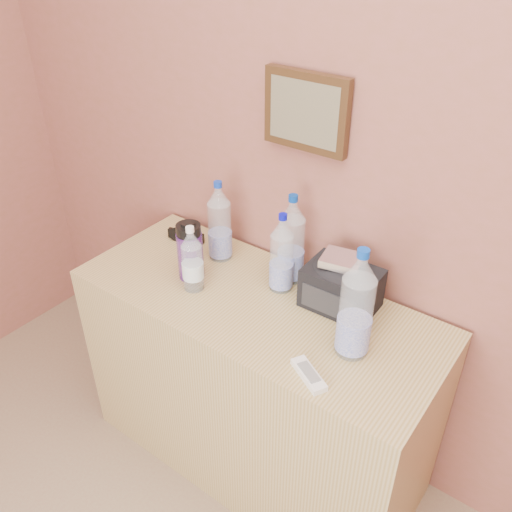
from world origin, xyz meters
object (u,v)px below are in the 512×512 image
Objects in this scene: sunglasses at (186,236)px; toiletry_bag at (342,286)px; pet_small at (192,262)px; nalgene_bottle at (190,251)px; pet_large_c at (282,257)px; foil_packet at (342,260)px; pet_large_d at (356,309)px; dresser at (256,384)px; pet_large_a at (220,225)px; ac_remote at (309,375)px; pet_large_b at (291,243)px.

sunglasses is 0.64× the size of toiletry_bag.
nalgene_bottle is (-0.05, 0.05, 0.00)m from pet_small.
foil_packet is (0.21, 0.04, 0.05)m from pet_large_c.
pet_large_d reaches higher than pet_small.
pet_large_a is at bearing 152.80° from dresser.
toiletry_bag is (0.46, 0.22, -0.03)m from pet_small.
dresser is 0.58m from nalgene_bottle.
pet_large_a is 2.06× the size of sunglasses.
nalgene_bottle is 1.59× the size of ac_remote.
sunglasses is at bearing -174.47° from ac_remote.
pet_large_a reaches higher than ac_remote.
pet_large_d reaches higher than toiletry_bag.
nalgene_bottle reaches higher than dresser.
foil_packet is (0.50, 0.18, 0.07)m from nalgene_bottle.
toiletry_bag is at bearing 1.01° from pet_large_a.
pet_large_a is 0.22m from pet_small.
toiletry_bag is at bearing -7.87° from pet_large_b.
sunglasses is (-0.84, 0.17, -0.14)m from pet_large_d.
pet_small is (-0.24, -0.18, -0.02)m from pet_large_c.
pet_large_b reaches higher than dresser.
nalgene_bottle reaches higher than foil_packet.
pet_small is at bearing -143.20° from pet_large_c.
pet_small reaches higher than nalgene_bottle.
pet_large_d is at bearing -50.81° from foil_packet.
pet_large_b is 0.07m from pet_large_c.
pet_large_b is 0.41m from pet_large_d.
pet_small is at bearing -58.07° from sunglasses.
pet_large_a is at bearing 165.76° from pet_large_d.
pet_large_a reaches higher than nalgene_bottle.
pet_large_a is at bearing -18.73° from sunglasses.
pet_large_d is 0.23m from toiletry_bag.
pet_large_c is (0.30, -0.03, -0.01)m from pet_large_a.
dresser is at bearing -96.95° from pet_large_b.
sunglasses is at bearing 178.45° from toiletry_bag.
toiletry_bag is 0.10m from foil_packet.
toiletry_bag is at bearing 127.97° from pet_large_d.
pet_large_a is at bearing 89.36° from nalgene_bottle.
pet_large_a reaches higher than sunglasses.
pet_large_d reaches higher than foil_packet.
pet_large_b reaches higher than pet_large_a.
nalgene_bottle reaches higher than ac_remote.
pet_small is at bearing -175.69° from pet_large_d.
dresser is at bearing 176.05° from pet_large_d.
pet_large_c is (0.03, 0.11, 0.54)m from dresser.
pet_large_c is 2.10× the size of ac_remote.
pet_large_b is 1.50× the size of nalgene_bottle.
dresser is at bearing -150.28° from toiletry_bag.
pet_large_c is 1.32× the size of nalgene_bottle.
nalgene_bottle reaches higher than toiletry_bag.
pet_large_b reaches higher than nalgene_bottle.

